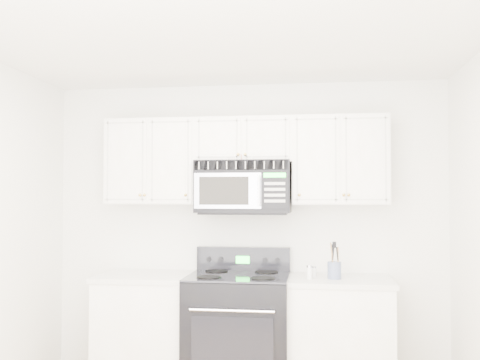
# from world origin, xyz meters

# --- Properties ---
(room) EXTENTS (3.51, 3.51, 2.61)m
(room) POSITION_xyz_m (0.00, 0.00, 1.30)
(room) COLOR #9A7252
(room) RESTS_ON ground
(base_cabinet_left) EXTENTS (0.86, 0.65, 0.92)m
(base_cabinet_left) POSITION_xyz_m (-0.80, 1.44, 0.43)
(base_cabinet_left) COLOR silver
(base_cabinet_left) RESTS_ON ground
(base_cabinet_right) EXTENTS (0.86, 0.65, 0.92)m
(base_cabinet_right) POSITION_xyz_m (0.80, 1.44, 0.43)
(base_cabinet_right) COLOR silver
(base_cabinet_right) RESTS_ON ground
(range) EXTENTS (0.83, 0.75, 1.14)m
(range) POSITION_xyz_m (-0.03, 1.40, 0.48)
(range) COLOR black
(range) RESTS_ON ground
(upper_cabinets) EXTENTS (2.44, 0.37, 0.75)m
(upper_cabinets) POSITION_xyz_m (-0.00, 1.58, 1.93)
(upper_cabinets) COLOR silver
(upper_cabinets) RESTS_ON ground
(microwave) EXTENTS (0.81, 0.45, 0.44)m
(microwave) POSITION_xyz_m (-0.00, 1.54, 1.67)
(microwave) COLOR black
(microwave) RESTS_ON ground
(utensil_crock) EXTENTS (0.11, 0.11, 0.30)m
(utensil_crock) POSITION_xyz_m (0.76, 1.39, 1.00)
(utensil_crock) COLOR slate
(utensil_crock) RESTS_ON base_cabinet_right
(shaker_salt) EXTENTS (0.04, 0.04, 0.09)m
(shaker_salt) POSITION_xyz_m (0.60, 1.44, 0.97)
(shaker_salt) COLOR silver
(shaker_salt) RESTS_ON base_cabinet_right
(shaker_pepper) EXTENTS (0.05, 0.05, 0.11)m
(shaker_pepper) POSITION_xyz_m (0.56, 1.35, 0.98)
(shaker_pepper) COLOR silver
(shaker_pepper) RESTS_ON base_cabinet_right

